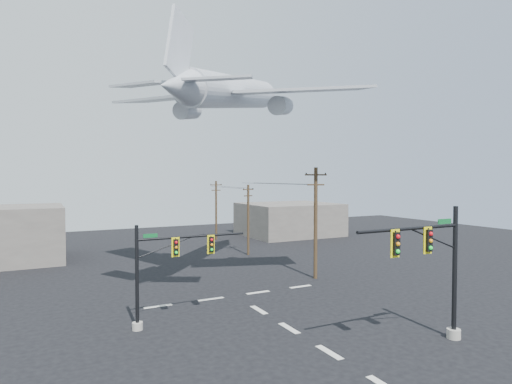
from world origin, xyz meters
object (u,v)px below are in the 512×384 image
utility_pole_b (248,218)px  utility_pole_c (216,209)px  signal_mast_near (436,270)px  utility_pole_a (316,221)px  airliner (233,93)px  signal_mast_far (163,270)px

utility_pole_b → utility_pole_c: 13.24m
signal_mast_near → utility_pole_a: (2.86, 15.54, 1.20)m
signal_mast_near → airliner: airliner is taller
utility_pole_a → utility_pole_c: bearing=106.4°
utility_pole_a → airliner: airliner is taller
utility_pole_c → airliner: size_ratio=0.41×
signal_mast_far → utility_pole_c: size_ratio=0.85×
signal_mast_near → utility_pole_a: size_ratio=0.75×
signal_mast_far → airliner: airliner is taller
signal_mast_near → utility_pole_c: (3.78, 42.04, 0.45)m
utility_pole_c → signal_mast_far: bearing=-113.8°
utility_pole_b → utility_pole_c: utility_pole_c is taller
signal_mast_far → utility_pole_a: (15.48, 5.97, 1.80)m
signal_mast_far → utility_pole_a: size_ratio=0.73×
signal_mast_far → utility_pole_b: bearing=51.7°
signal_mast_far → airliner: (8.45, 8.37, 13.03)m
signal_mast_near → signal_mast_far: bearing=142.8°
utility_pole_b → airliner: size_ratio=0.40×
utility_pole_c → signal_mast_near: bearing=-92.2°
utility_pole_b → utility_pole_c: size_ratio=0.96×
utility_pole_a → airliner: (-7.03, 2.40, 11.23)m
signal_mast_far → utility_pole_b: size_ratio=0.89×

